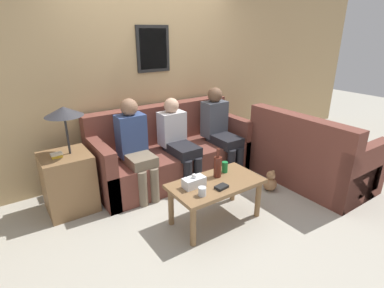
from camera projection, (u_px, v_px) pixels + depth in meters
ground_plane at (193, 190)px, 3.88m from camera, size 16.00×16.00×0.00m
wall_back at (153, 79)px, 4.17m from camera, size 9.00×0.08×2.60m
couch_main at (171, 153)px, 4.17m from camera, size 2.18×0.88×0.97m
couch_side at (309, 159)px, 3.99m from camera, size 0.88×1.51×0.97m
coffee_table at (216, 188)px, 3.14m from camera, size 0.98×0.53×0.46m
side_table_with_lamp at (68, 177)px, 3.35m from camera, size 0.52×0.52×1.20m
wine_bottle at (218, 166)px, 3.19m from camera, size 0.08×0.08×0.32m
drinking_glass at (202, 191)px, 2.85m from camera, size 0.08×0.08×0.09m
book_stack at (222, 187)px, 2.99m from camera, size 0.14×0.10×0.03m
soda_can at (225, 167)px, 3.31m from camera, size 0.07×0.07×0.12m
tissue_box at (194, 182)px, 3.00m from camera, size 0.23×0.12×0.14m
person_left at (135, 145)px, 3.59m from camera, size 0.34×0.57×1.19m
person_middle at (178, 139)px, 3.92m from camera, size 0.34×0.66×1.12m
person_right at (220, 128)px, 4.24m from camera, size 0.34×0.65×1.19m
teddy_bear at (270, 182)px, 3.83m from camera, size 0.17×0.17×0.27m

